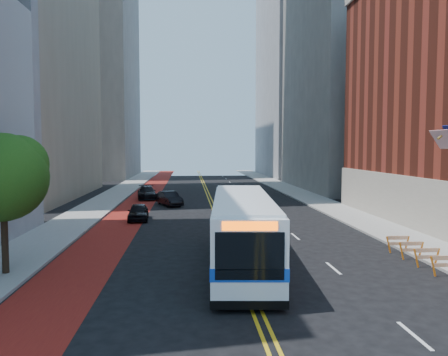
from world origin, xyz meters
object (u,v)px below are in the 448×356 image
street_tree (4,174)px  transit_bus (242,229)px  car_b (169,198)px  car_c (147,193)px  car_a (138,212)px

street_tree → transit_bus: (11.47, 0.83, -3.00)m
car_b → car_c: 6.83m
car_a → car_b: bearing=73.3°
car_b → car_c: (-2.96, 6.16, 0.01)m
car_a → car_c: 15.37m
car_b → transit_bus: bearing=-100.6°
street_tree → car_a: 16.89m
transit_bus → car_c: transit_bus is taller
car_a → car_b: (2.22, 9.20, 0.05)m
car_b → car_c: car_c is taller
street_tree → car_b: size_ratio=1.48×
car_a → car_b: car_b is taller
street_tree → car_b: (6.66, 24.94, -4.16)m
transit_bus → car_b: size_ratio=2.98×
street_tree → car_c: street_tree is taller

